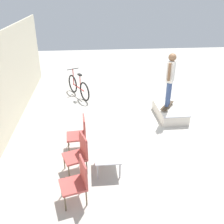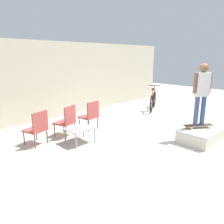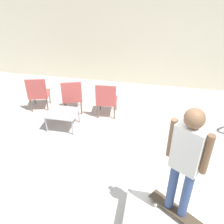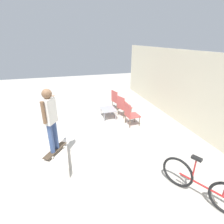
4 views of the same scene
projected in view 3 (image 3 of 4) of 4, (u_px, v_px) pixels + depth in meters
name	position (u px, v px, depth m)	size (l,w,h in m)	color
ground_plane	(118.00, 181.00, 4.84)	(24.00, 24.00, 0.00)	#B7B2A8
house_wall_back	(142.00, 39.00, 7.63)	(12.00, 0.06, 3.00)	beige
skateboard_on_ramp	(175.00, 210.00, 3.79)	(0.83, 0.67, 0.07)	#473828
person_skater	(186.00, 157.00, 3.21)	(0.50, 0.37, 1.80)	#384C7A
coffee_table	(62.00, 114.00, 6.13)	(0.77, 0.63, 0.44)	#9E9EA3
patio_chair_left	(38.00, 92.00, 6.78)	(0.64, 0.64, 0.98)	brown
patio_chair_center	(72.00, 96.00, 6.63)	(0.66, 0.66, 0.98)	brown
patio_chair_right	(106.00, 99.00, 6.48)	(0.56, 0.56, 0.98)	brown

